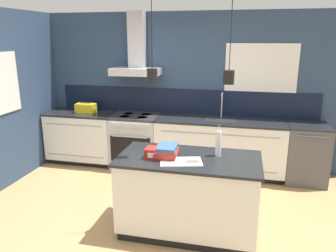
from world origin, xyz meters
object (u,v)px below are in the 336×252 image
at_px(book_stack, 166,151).
at_px(dishwasher, 306,153).
at_px(bottle_on_island, 219,143).
at_px(yellow_toolbox, 86,108).
at_px(oven_range, 136,141).
at_px(red_supply_box, 156,153).

bearing_deg(book_stack, dishwasher, 45.19).
height_order(bottle_on_island, book_stack, bottle_on_island).
bearing_deg(bottle_on_island, yellow_toolbox, 145.87).
bearing_deg(book_stack, bottle_on_island, 15.73).
bearing_deg(oven_range, yellow_toolbox, 179.73).
xyz_separation_m(bottle_on_island, red_supply_box, (-0.67, -0.22, -0.09)).
bearing_deg(bottle_on_island, oven_range, 132.74).
relative_size(bottle_on_island, red_supply_box, 1.64).
height_order(dishwasher, yellow_toolbox, yellow_toolbox).
distance_m(dishwasher, book_stack, 2.60).
bearing_deg(red_supply_box, yellow_toolbox, 133.44).
height_order(dishwasher, book_stack, book_stack).
bearing_deg(bottle_on_island, book_stack, -164.27).
distance_m(book_stack, yellow_toolbox, 2.60).
xyz_separation_m(bottle_on_island, yellow_toolbox, (-2.43, 1.65, -0.07)).
bearing_deg(dishwasher, yellow_toolbox, 180.00).
relative_size(oven_range, yellow_toolbox, 2.68).
xyz_separation_m(oven_range, bottle_on_island, (1.52, -1.64, 0.61)).
bearing_deg(yellow_toolbox, bottle_on_island, -34.13).
relative_size(red_supply_box, yellow_toolbox, 0.63).
height_order(red_supply_box, yellow_toolbox, yellow_toolbox).
bearing_deg(oven_range, red_supply_box, -65.35).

